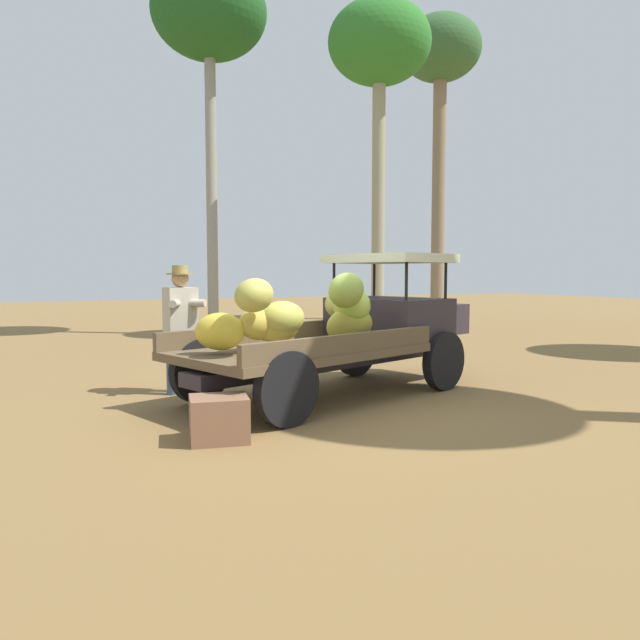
{
  "coord_description": "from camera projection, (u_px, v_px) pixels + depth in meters",
  "views": [
    {
      "loc": [
        -3.21,
        -6.57,
        1.58
      ],
      "look_at": [
        -0.13,
        0.27,
        0.99
      ],
      "focal_mm": 33.73,
      "sensor_mm": 36.0,
      "label": 1
    }
  ],
  "objects": [
    {
      "name": "farmer",
      "position": [
        181.0,
        321.0,
        7.81
      ],
      "size": [
        0.53,
        0.49,
        1.67
      ],
      "rotation": [
        0.0,
        0.0,
        -1.33
      ],
      "color": "#475875",
      "rests_on": "ground"
    },
    {
      "name": "truck",
      "position": [
        350.0,
        326.0,
        7.88
      ],
      "size": [
        4.66,
        2.92,
        1.83
      ],
      "rotation": [
        0.0,
        0.0,
        0.35
      ],
      "color": "#2F272E",
      "rests_on": "ground"
    },
    {
      "name": "forest_tree_5",
      "position": [
        440.0,
        63.0,
        19.44
      ],
      "size": [
        2.61,
        2.61,
        9.87
      ],
      "color": "#826D55",
      "rests_on": "ground"
    },
    {
      "name": "forest_tree_3",
      "position": [
        379.0,
        51.0,
        14.17
      ],
      "size": [
        2.44,
        2.44,
        7.98
      ],
      "color": "gray",
      "rests_on": "ground"
    },
    {
      "name": "wooden_crate",
      "position": [
        219.0,
        419.0,
        5.63
      ],
      "size": [
        0.61,
        0.54,
        0.42
      ],
      "primitive_type": "cube",
      "rotation": [
        0.0,
        0.0,
        2.97
      ],
      "color": "#865D43",
      "rests_on": "ground"
    },
    {
      "name": "ground_plane",
      "position": [
        339.0,
        401.0,
        7.41
      ],
      "size": [
        60.0,
        60.0,
        0.0
      ],
      "primitive_type": "plane",
      "color": "olive"
    },
    {
      "name": "forest_tree_1",
      "position": [
        209.0,
        17.0,
        14.78
      ],
      "size": [
        2.84,
        2.84,
        9.13
      ],
      "color": "gray",
      "rests_on": "ground"
    }
  ]
}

